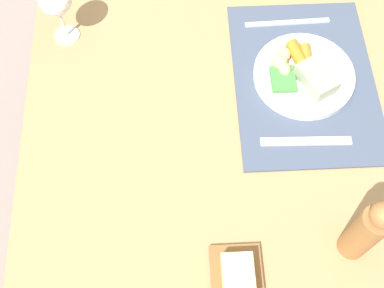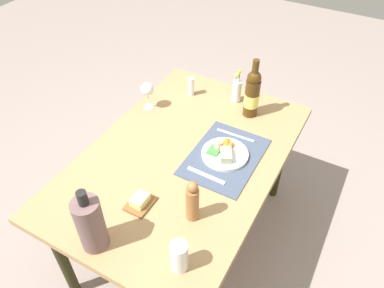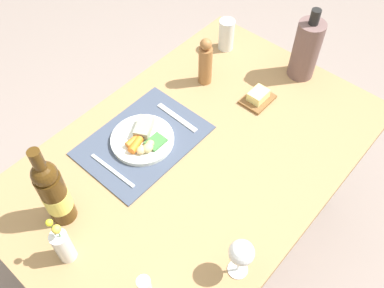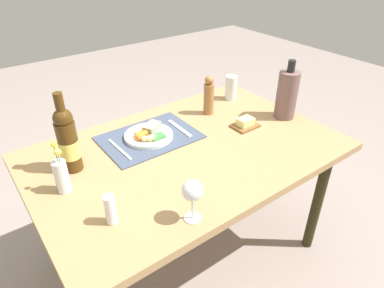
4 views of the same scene
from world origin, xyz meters
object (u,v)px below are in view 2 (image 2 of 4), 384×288
at_px(wine_bottle, 252,94).
at_px(flower_vase, 237,90).
at_px(salt_shaker, 191,87).
at_px(butter_dish, 140,201).
at_px(cooler_bottle, 90,224).
at_px(dinner_plate, 224,153).
at_px(knife, 235,135).
at_px(pepper_mill, 192,201).
at_px(fork, 206,175).
at_px(wine_glass, 147,90).
at_px(water_tumbler, 179,258).
at_px(dining_table, 184,165).

xyz_separation_m(wine_bottle, flower_vase, (0.08, 0.12, -0.07)).
height_order(salt_shaker, butter_dish, salt_shaker).
relative_size(salt_shaker, cooler_bottle, 0.37).
bearing_deg(cooler_bottle, dinner_plate, -18.42).
height_order(knife, pepper_mill, pepper_mill).
bearing_deg(knife, fork, 177.82).
bearing_deg(flower_vase, pepper_mill, -168.00).
distance_m(dinner_plate, knife, 0.16).
xyz_separation_m(salt_shaker, wine_glass, (-0.23, 0.15, 0.06)).
relative_size(pepper_mill, flower_vase, 1.00).
xyz_separation_m(dinner_plate, flower_vase, (0.46, 0.14, 0.05)).
bearing_deg(knife, water_tumbler, -172.83).
height_order(salt_shaker, water_tumbler, water_tumbler).
bearing_deg(dinner_plate, water_tumbler, -170.04).
xyz_separation_m(pepper_mill, cooler_bottle, (-0.30, 0.27, 0.03)).
relative_size(wine_glass, wine_bottle, 0.47).
bearing_deg(fork, water_tumbler, -163.07).
height_order(knife, cooler_bottle, cooler_bottle).
bearing_deg(wine_glass, flower_vase, -53.66).
bearing_deg(salt_shaker, fork, -144.80).
bearing_deg(dining_table, knife, -33.26).
relative_size(dining_table, butter_dish, 10.77).
bearing_deg(fork, dining_table, 67.79).
bearing_deg(cooler_bottle, water_tumbler, -77.73).
bearing_deg(fork, dinner_plate, -3.79).
relative_size(pepper_mill, cooler_bottle, 0.69).
bearing_deg(butter_dish, flower_vase, -3.10).
distance_m(knife, butter_dish, 0.64).
bearing_deg(water_tumbler, cooler_bottle, 102.27).
height_order(fork, pepper_mill, pepper_mill).
relative_size(cooler_bottle, wine_bottle, 0.91).
xyz_separation_m(water_tumbler, cooler_bottle, (-0.07, 0.34, 0.07)).
distance_m(water_tumbler, wine_bottle, 1.02).
xyz_separation_m(pepper_mill, flower_vase, (0.86, 0.18, -0.03)).
bearing_deg(wine_bottle, butter_dish, 168.50).
distance_m(dining_table, wine_bottle, 0.54).
relative_size(dining_table, knife, 6.66).
xyz_separation_m(dining_table, knife, (0.26, -0.17, 0.08)).
bearing_deg(knife, dining_table, 145.04).
bearing_deg(fork, pepper_mill, -164.83).
distance_m(dining_table, flower_vase, 0.57).
bearing_deg(cooler_bottle, dining_table, -4.87).
bearing_deg(wine_glass, wine_bottle, -67.09).
bearing_deg(pepper_mill, knife, 5.42).
bearing_deg(dinner_plate, salt_shaker, 46.52).
relative_size(dining_table, wine_glass, 8.57).
xyz_separation_m(dinner_plate, fork, (-0.17, 0.02, -0.01)).
distance_m(dining_table, fork, 0.20).
xyz_separation_m(water_tumbler, pepper_mill, (0.23, 0.07, 0.04)).
height_order(knife, butter_dish, butter_dish).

